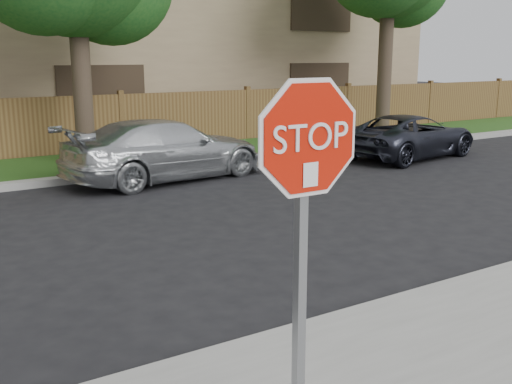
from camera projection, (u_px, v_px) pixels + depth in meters
ground at (134, 379)px, 4.99m from camera, size 90.00×90.00×0.00m
stop_sign at (306, 189)px, 3.68m from camera, size 1.01×0.13×2.55m
sedan_right at (166, 150)px, 12.83m from camera, size 4.71×2.44×1.31m
sedan_far_right at (410, 136)px, 15.62m from camera, size 4.29×2.48×1.12m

